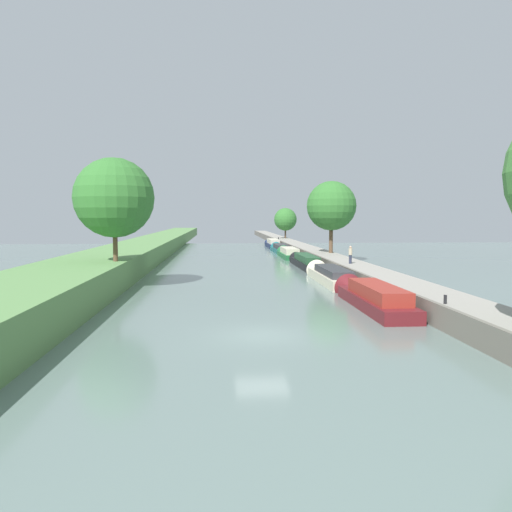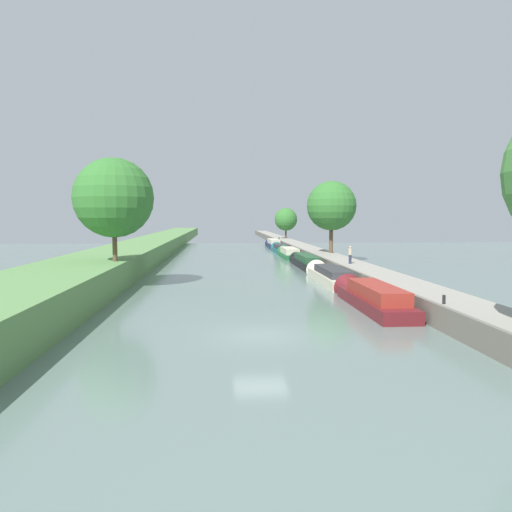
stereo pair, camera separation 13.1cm
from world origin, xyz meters
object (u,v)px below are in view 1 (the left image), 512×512
at_px(narrowboat_black, 305,261).
at_px(narrowboat_teal, 280,249).
at_px(narrowboat_navy, 272,244).
at_px(mooring_bollard_far, 279,238).
at_px(mooring_bollard_near, 445,299).
at_px(narrowboat_green, 288,253).
at_px(narrowboat_cream, 329,275).
at_px(person_walking, 350,254).
at_px(narrowboat_maroon, 371,296).

bearing_deg(narrowboat_black, narrowboat_teal, 89.90).
xyz_separation_m(narrowboat_navy, mooring_bollard_far, (1.74, 5.12, 0.80)).
height_order(narrowboat_teal, mooring_bollard_near, mooring_bollard_near).
height_order(narrowboat_green, mooring_bollard_near, mooring_bollard_near).
bearing_deg(narrowboat_cream, person_walking, 52.14).
bearing_deg(mooring_bollard_near, narrowboat_maroon, 107.93).
bearing_deg(mooring_bollard_far, narrowboat_navy, -108.80).
relative_size(narrowboat_navy, mooring_bollard_far, 25.55).
distance_m(person_walking, mooring_bollard_near, 21.17).
xyz_separation_m(narrowboat_maroon, narrowboat_cream, (-0.02, 11.57, -0.05)).
relative_size(narrowboat_maroon, person_walking, 6.68).
distance_m(narrowboat_navy, person_walking, 44.15).
bearing_deg(narrowboat_black, narrowboat_cream, -90.40).
xyz_separation_m(narrowboat_cream, person_walking, (2.79, 3.59, 1.51)).
bearing_deg(narrowboat_green, narrowboat_cream, -90.02).
distance_m(narrowboat_green, narrowboat_navy, 22.08).
xyz_separation_m(narrowboat_maroon, narrowboat_green, (-0.01, 37.14, -0.07)).
bearing_deg(narrowboat_black, mooring_bollard_near, -86.48).
distance_m(narrowboat_maroon, mooring_bollard_far, 64.38).
bearing_deg(mooring_bollard_near, mooring_bollard_far, 90.00).
xyz_separation_m(narrowboat_maroon, narrowboat_teal, (0.11, 47.53, -0.11)).
xyz_separation_m(narrowboat_maroon, person_walking, (2.78, 15.17, 1.46)).
height_order(narrowboat_maroon, narrowboat_cream, narrowboat_maroon).
height_order(narrowboat_teal, mooring_bollard_far, mooring_bollard_far).
xyz_separation_m(narrowboat_teal, mooring_bollard_near, (1.82, -53.50, 0.92)).
distance_m(narrowboat_navy, mooring_bollard_far, 5.47).
bearing_deg(narrowboat_navy, narrowboat_maroon, -90.18).
distance_m(narrowboat_green, narrowboat_teal, 10.39).
bearing_deg(person_walking, narrowboat_maroon, -100.37).
distance_m(narrowboat_teal, narrowboat_navy, 11.70).
xyz_separation_m(narrowboat_cream, mooring_bollard_near, (1.95, -17.55, 0.86)).
bearing_deg(narrowboat_black, person_walking, -73.49).
relative_size(narrowboat_black, mooring_bollard_near, 27.89).
relative_size(narrowboat_cream, narrowboat_black, 0.91).
xyz_separation_m(narrowboat_maroon, mooring_bollard_near, (1.93, -5.97, 0.81)).
bearing_deg(narrowboat_teal, narrowboat_cream, -90.20).
distance_m(narrowboat_maroon, narrowboat_cream, 11.57).
relative_size(narrowboat_teal, mooring_bollard_near, 23.83).
distance_m(narrowboat_teal, mooring_bollard_near, 53.54).
distance_m(narrowboat_cream, person_walking, 4.80).
xyz_separation_m(narrowboat_maroon, mooring_bollard_far, (1.93, 64.35, 0.81)).
bearing_deg(narrowboat_green, narrowboat_black, -89.65).
bearing_deg(person_walking, mooring_bollard_near, -92.29).
relative_size(narrowboat_cream, mooring_bollard_far, 25.38).
relative_size(narrowboat_green, narrowboat_teal, 0.98).
bearing_deg(narrowboat_cream, mooring_bollard_far, 87.88).
bearing_deg(narrowboat_maroon, narrowboat_cream, 90.09).
bearing_deg(person_walking, narrowboat_teal, 94.71).
xyz_separation_m(narrowboat_green, narrowboat_teal, (0.12, 10.39, -0.04)).
height_order(narrowboat_maroon, narrowboat_black, narrowboat_maroon).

